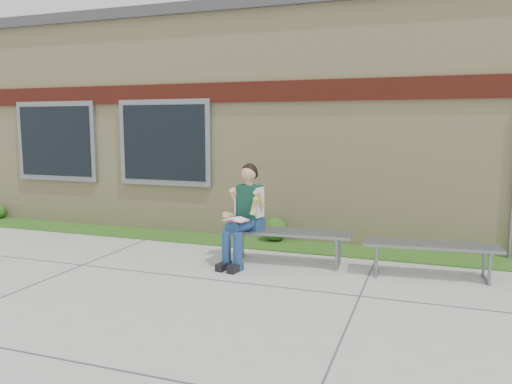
% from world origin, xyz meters
% --- Properties ---
extents(ground, '(80.00, 80.00, 0.00)m').
position_xyz_m(ground, '(0.00, 0.00, 0.00)').
color(ground, '#9E9E99').
rests_on(ground, ground).
extents(grass_strip, '(16.00, 0.80, 0.02)m').
position_xyz_m(grass_strip, '(0.00, 2.60, 0.01)').
color(grass_strip, '#175015').
rests_on(grass_strip, ground).
extents(school_building, '(16.20, 6.22, 4.20)m').
position_xyz_m(school_building, '(-0.00, 5.99, 2.10)').
color(school_building, beige).
rests_on(school_building, ground).
extents(bench_left, '(1.90, 0.66, 0.49)m').
position_xyz_m(bench_left, '(-0.22, 1.61, 0.37)').
color(bench_left, slate).
rests_on(bench_left, ground).
extents(bench_right, '(1.79, 0.64, 0.46)m').
position_xyz_m(bench_right, '(1.78, 1.61, 0.35)').
color(bench_right, slate).
rests_on(bench_right, ground).
extents(girl, '(0.54, 0.93, 1.47)m').
position_xyz_m(girl, '(-0.81, 1.39, 0.76)').
color(girl, navy).
rests_on(girl, ground).
extents(shrub_mid, '(0.41, 0.41, 0.41)m').
position_xyz_m(shrub_mid, '(-0.79, 2.85, 0.22)').
color(shrub_mid, '#175015').
rests_on(shrub_mid, grass_strip).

